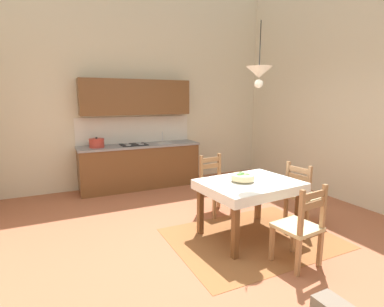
% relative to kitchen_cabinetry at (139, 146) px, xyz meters
% --- Properties ---
extents(ground_plane, '(6.45, 6.95, 0.10)m').
position_rel_kitchen_cabinetry_xyz_m(ground_plane, '(0.13, -2.90, -0.91)').
color(ground_plane, '#A86042').
extents(wall_back, '(6.45, 0.12, 4.15)m').
position_rel_kitchen_cabinetry_xyz_m(wall_back, '(0.13, 0.33, 1.22)').
color(wall_back, beige).
rests_on(wall_back, ground_plane).
extents(wall_right, '(0.12, 6.95, 4.15)m').
position_rel_kitchen_cabinetry_xyz_m(wall_right, '(3.12, -2.90, 1.22)').
color(wall_right, beige).
rests_on(wall_right, ground_plane).
extents(area_rug, '(2.10, 1.60, 0.01)m').
position_rel_kitchen_cabinetry_xyz_m(area_rug, '(0.68, -2.96, -0.85)').
color(area_rug, '#975D33').
rests_on(area_rug, ground_plane).
extents(kitchen_cabinetry, '(2.44, 0.63, 2.20)m').
position_rel_kitchen_cabinetry_xyz_m(kitchen_cabinetry, '(0.00, 0.00, 0.00)').
color(kitchen_cabinetry, brown).
rests_on(kitchen_cabinetry, ground_plane).
extents(dining_table, '(1.30, 1.04, 0.75)m').
position_rel_kitchen_cabinetry_xyz_m(dining_table, '(0.68, -2.86, -0.24)').
color(dining_table, brown).
rests_on(dining_table, ground_plane).
extents(dining_chair_camera_side, '(0.46, 0.46, 0.93)m').
position_rel_kitchen_cabinetry_xyz_m(dining_chair_camera_side, '(0.75, -3.69, -0.41)').
color(dining_chair_camera_side, '#D1BC89').
rests_on(dining_chair_camera_side, ground_plane).
extents(dining_chair_kitchen_side, '(0.47, 0.47, 0.93)m').
position_rel_kitchen_cabinetry_xyz_m(dining_chair_kitchen_side, '(0.71, -1.92, -0.41)').
color(dining_chair_kitchen_side, '#D1BC89').
rests_on(dining_chair_kitchen_side, ground_plane).
extents(dining_chair_window_side, '(0.47, 0.47, 0.93)m').
position_rel_kitchen_cabinetry_xyz_m(dining_chair_window_side, '(1.60, -2.91, -0.41)').
color(dining_chair_window_side, '#D1BC89').
rests_on(dining_chair_window_side, ground_plane).
extents(fruit_bowl, '(0.30, 0.30, 0.12)m').
position_rel_kitchen_cabinetry_xyz_m(fruit_bowl, '(0.59, -2.82, -0.04)').
color(fruit_bowl, beige).
rests_on(fruit_bowl, dining_table).
extents(pendant_lamp, '(0.32, 0.32, 0.80)m').
position_rel_kitchen_cabinetry_xyz_m(pendant_lamp, '(0.78, -2.83, 1.27)').
color(pendant_lamp, black).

